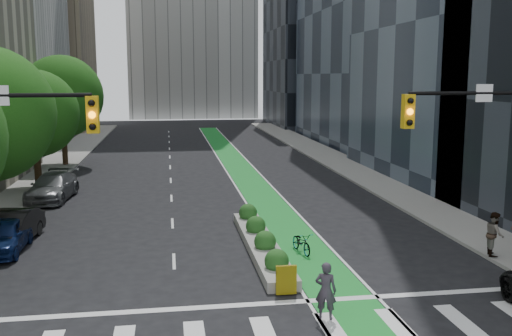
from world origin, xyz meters
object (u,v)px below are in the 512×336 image
object	(u,v)px
median_planter	(261,241)
pedestrian_near	(495,234)
cyclist	(326,291)
bicycle	(302,242)
parked_car_left_near	(4,236)
parked_car_left_far	(53,187)
parked_car_left_mid	(11,228)

from	to	relation	value
median_planter	pedestrian_near	xyz separation A→B (m)	(9.10, -2.69, 0.67)
median_planter	cyclist	world-z (taller)	cyclist
bicycle	pedestrian_near	distance (m)	7.77
median_planter	parked_car_left_near	bearing A→B (deg)	173.16
bicycle	parked_car_left_far	world-z (taller)	parked_car_left_far
bicycle	cyclist	world-z (taller)	cyclist
bicycle	parked_car_left_far	size ratio (longest dim) A/B	0.31
cyclist	pedestrian_near	world-z (taller)	pedestrian_near
cyclist	parked_car_left_near	xyz separation A→B (m)	(-11.50, 8.53, -0.19)
parked_car_left_near	parked_car_left_far	world-z (taller)	parked_car_left_far
bicycle	parked_car_left_mid	bearing A→B (deg)	154.63
parked_car_left_mid	cyclist	bearing A→B (deg)	-33.53
parked_car_left_far	pedestrian_near	size ratio (longest dim) A/B	3.01
parked_car_left_near	pedestrian_near	size ratio (longest dim) A/B	2.33
median_planter	parked_car_left_mid	size ratio (longest dim) A/B	2.30
cyclist	parked_car_left_far	bearing A→B (deg)	-34.57
parked_car_left_mid	parked_car_left_far	xyz separation A→B (m)	(0.00, 9.25, 0.05)
bicycle	parked_car_left_near	xyz separation A→B (m)	(-12.31, 1.99, 0.26)
cyclist	parked_car_left_near	size ratio (longest dim) A/B	0.43
parked_car_left_near	pedestrian_near	bearing A→B (deg)	-11.38
cyclist	parked_car_left_mid	xyz separation A→B (m)	(-11.50, 9.65, -0.17)
cyclist	parked_car_left_near	world-z (taller)	cyclist
bicycle	pedestrian_near	world-z (taller)	pedestrian_near
median_planter	parked_car_left_far	world-z (taller)	parked_car_left_far
parked_car_left_mid	parked_car_left_far	world-z (taller)	parked_car_left_far
median_planter	bicycle	world-z (taller)	median_planter
cyclist	parked_car_left_near	bearing A→B (deg)	-12.46
parked_car_left_near	parked_car_left_far	xyz separation A→B (m)	(0.00, 10.37, 0.07)
median_planter	pedestrian_near	world-z (taller)	pedestrian_near
parked_car_left_far	pedestrian_near	xyz separation A→B (m)	(19.80, -14.34, 0.26)
median_planter	parked_car_left_far	xyz separation A→B (m)	(-10.70, 11.65, 0.41)
bicycle	parked_car_left_far	bearing A→B (deg)	123.71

